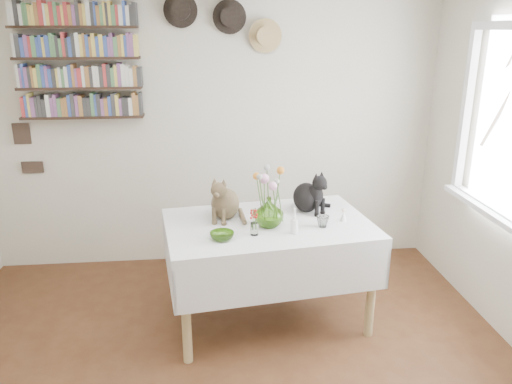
{
  "coord_description": "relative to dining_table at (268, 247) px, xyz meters",
  "views": [
    {
      "loc": [
        -0.07,
        -2.17,
        2.11
      ],
      "look_at": [
        0.25,
        1.04,
        1.05
      ],
      "focal_mm": 35.0,
      "sensor_mm": 36.0,
      "label": 1
    }
  ],
  "objects": [
    {
      "name": "room",
      "position": [
        -0.35,
        -1.14,
        0.66
      ],
      "size": [
        4.08,
        4.58,
        2.58
      ],
      "color": "brown",
      "rests_on": "ground"
    },
    {
      "name": "flower_vase",
      "position": [
        -0.01,
        -0.07,
        0.3
      ],
      "size": [
        0.21,
        0.21,
        0.22
      ],
      "primitive_type": "imported",
      "rotation": [
        0.0,
        0.0,
        0.01
      ],
      "color": "#7AB53A",
      "rests_on": "dining_table"
    },
    {
      "name": "green_bowl",
      "position": [
        -0.34,
        -0.26,
        0.22
      ],
      "size": [
        0.16,
        0.16,
        0.05
      ],
      "primitive_type": "imported",
      "rotation": [
        0.0,
        0.0,
        0.01
      ],
      "color": "#7AB53A",
      "rests_on": "dining_table"
    },
    {
      "name": "flower_bouquet",
      "position": [
        -0.01,
        -0.06,
        0.53
      ],
      "size": [
        0.17,
        0.13,
        0.39
      ],
      "color": "#4C7233",
      "rests_on": "flower_vase"
    },
    {
      "name": "candlestick",
      "position": [
        0.15,
        -0.21,
        0.25
      ],
      "size": [
        0.05,
        0.05,
        0.18
      ],
      "color": "white",
      "rests_on": "dining_table"
    },
    {
      "name": "berry_jar",
      "position": [
        -0.12,
        -0.21,
        0.29
      ],
      "size": [
        0.05,
        0.05,
        0.21
      ],
      "color": "white",
      "rests_on": "dining_table"
    },
    {
      "name": "drinking_glass",
      "position": [
        0.37,
        -0.12,
        0.23
      ],
      "size": [
        0.1,
        0.1,
        0.08
      ],
      "primitive_type": "imported",
      "rotation": [
        0.0,
        0.0,
        -0.09
      ],
      "color": "white",
      "rests_on": "dining_table"
    },
    {
      "name": "dining_table",
      "position": [
        0.0,
        0.0,
        0.0
      ],
      "size": [
        1.57,
        1.12,
        0.78
      ],
      "color": "white",
      "rests_on": "room"
    },
    {
      "name": "black_cat",
      "position": [
        0.32,
        0.22,
        0.36
      ],
      "size": [
        0.35,
        0.36,
        0.33
      ],
      "primitive_type": null,
      "rotation": [
        0.0,
        0.0,
        0.69
      ],
      "color": "black",
      "rests_on": "dining_table"
    },
    {
      "name": "porcelain_figurine",
      "position": [
        0.54,
        -0.02,
        0.23
      ],
      "size": [
        0.05,
        0.05,
        0.1
      ],
      "color": "white",
      "rests_on": "dining_table"
    },
    {
      "name": "tabby_cat",
      "position": [
        -0.3,
        0.13,
        0.36
      ],
      "size": [
        0.32,
        0.35,
        0.34
      ],
      "primitive_type": null,
      "rotation": [
        0.0,
        0.0,
        -0.39
      ],
      "color": "brown",
      "rests_on": "dining_table"
    },
    {
      "name": "bookshelf_unit",
      "position": [
        -1.45,
        1.02,
        1.25
      ],
      "size": [
        1.0,
        0.16,
        0.91
      ],
      "color": "black",
      "rests_on": "room"
    },
    {
      "name": "wall_art_plaques",
      "position": [
        -1.98,
        1.09,
        0.54
      ],
      "size": [
        0.21,
        0.02,
        0.44
      ],
      "color": "#38281E",
      "rests_on": "room"
    },
    {
      "name": "wall_hats",
      "position": [
        -0.24,
        1.05,
        1.58
      ],
      "size": [
        0.98,
        0.09,
        0.48
      ],
      "color": "black",
      "rests_on": "room"
    }
  ]
}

